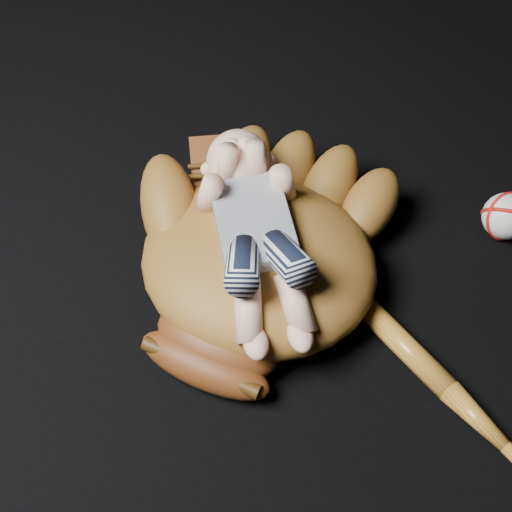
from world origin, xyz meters
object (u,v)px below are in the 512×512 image
baseball_glove (259,255)px  baseball (506,216)px  newborn_baby (257,235)px  baseball_bat (461,402)px

baseball_glove → baseball: baseball_glove is taller
newborn_baby → baseball: bearing=5.5°
baseball_bat → baseball: 0.36m
newborn_baby → baseball: newborn_baby is taller
baseball_glove → newborn_baby: bearing=-79.4°
baseball_glove → newborn_baby: (-0.00, -0.01, 0.06)m
baseball_glove → newborn_baby: size_ratio=1.35×
baseball_bat → baseball: size_ratio=4.95×
newborn_baby → baseball_bat: bearing=-46.4°
baseball_bat → baseball_glove: bearing=146.5°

